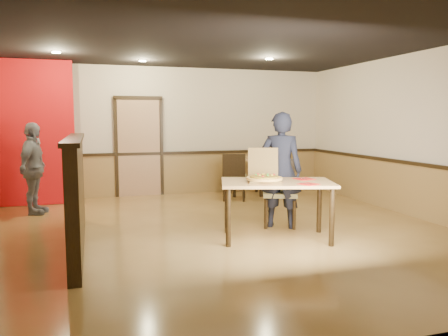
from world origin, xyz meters
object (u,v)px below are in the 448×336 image
(diner_chair, at_px, (279,189))
(pizza_box, at_px, (264,177))
(side_chair_left, at_px, (234,175))
(condiment, at_px, (252,155))
(side_chair_right, at_px, (277,172))
(passerby, at_px, (33,169))
(side_table, at_px, (246,166))
(main_table, at_px, (277,189))
(diner, at_px, (281,170))

(diner_chair, distance_m, pizza_box, 0.95)
(side_chair_left, xyz_separation_m, condiment, (0.58, 0.49, 0.36))
(side_chair_right, distance_m, passerby, 4.73)
(side_table, relative_size, pizza_box, 1.46)
(main_table, bearing_deg, side_chair_right, 82.23)
(condiment, bearing_deg, side_table, 130.81)
(main_table, height_order, diner_chair, diner_chair)
(side_chair_right, distance_m, diner, 2.53)
(pizza_box, distance_m, condiment, 3.56)
(passerby, height_order, condiment, passerby)
(passerby, bearing_deg, condiment, -66.95)
(main_table, height_order, side_chair_right, side_chair_right)
(side_chair_left, height_order, side_table, side_chair_left)
(side_chair_right, xyz_separation_m, passerby, (-4.72, -0.19, 0.25))
(side_chair_right, height_order, diner, diner)
(side_chair_left, xyz_separation_m, side_table, (0.48, 0.62, 0.10))
(pizza_box, xyz_separation_m, condiment, (1.11, 3.38, 0.02))
(passerby, height_order, pizza_box, passerby)
(diner, relative_size, passerby, 1.10)
(diner_chair, bearing_deg, pizza_box, -106.56)
(side_chair_right, relative_size, diner, 0.58)
(side_chair_right, relative_size, passerby, 0.64)
(side_chair_left, bearing_deg, pizza_box, 101.01)
(side_chair_left, distance_m, side_chair_right, 0.94)
(side_chair_left, distance_m, condiment, 0.84)
(main_table, bearing_deg, pizza_box, -178.82)
(side_table, xyz_separation_m, passerby, (-4.25, -0.81, 0.18))
(condiment, bearing_deg, diner, -102.04)
(pizza_box, bearing_deg, side_chair_right, 80.43)
(main_table, xyz_separation_m, side_table, (0.83, 3.55, -0.07))
(side_chair_left, bearing_deg, main_table, 104.47)
(main_table, distance_m, pizza_box, 0.25)
(main_table, xyz_separation_m, side_chair_left, (0.35, 2.93, -0.17))
(diner, bearing_deg, side_table, -67.50)
(diner_chair, relative_size, side_table, 1.18)
(main_table, relative_size, pizza_box, 2.82)
(diner_chair, relative_size, diner, 0.58)
(side_chair_left, xyz_separation_m, pizza_box, (-0.52, -2.89, 0.34))
(diner_chair, bearing_deg, side_table, 102.38)
(diner, bearing_deg, side_chair_left, -58.43)
(passerby, xyz_separation_m, condiment, (4.36, 0.69, 0.08))
(side_chair_left, distance_m, diner, 2.36)
(side_chair_right, bearing_deg, side_table, -65.97)
(diner_chair, height_order, side_table, diner_chair)
(main_table, bearing_deg, side_chair_left, 99.25)
(diner, bearing_deg, pizza_box, 80.12)
(side_chair_left, bearing_deg, side_chair_right, -159.13)
(condiment, bearing_deg, main_table, -105.22)
(side_table, bearing_deg, pizza_box, -105.92)
(diner_chair, xyz_separation_m, diner, (-0.05, -0.15, 0.32))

